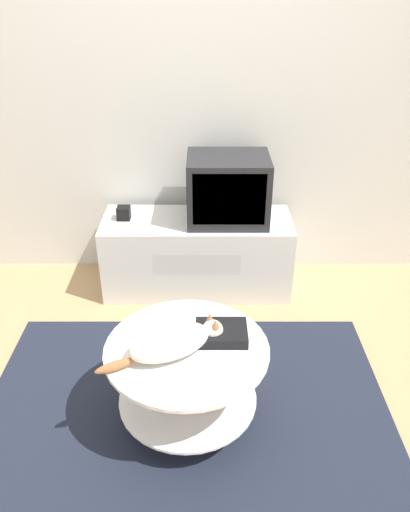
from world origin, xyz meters
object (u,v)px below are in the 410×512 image
Objects in this scene: cat at (173,341)px; tv at (229,189)px; dvd_box at (222,333)px; speaker at (125,213)px.

tv is at bearing 49.83° from cat.
dvd_box is (-0.07, -1.13, -0.23)m from tv.
tv is 0.68m from speaker.
tv reaches higher than speaker.
speaker is 1.29m from cat.
dvd_box is at bearing -93.50° from tv.
cat reaches higher than dvd_box.
speaker reaches higher than dvd_box.
speaker reaches higher than cat.
speaker is 0.36× the size of dvd_box.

